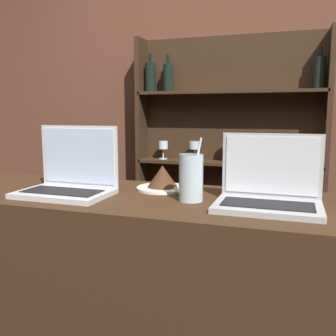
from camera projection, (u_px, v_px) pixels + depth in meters
bar_counter at (171, 336)px, 1.37m from camera, size 1.86×0.53×1.04m
back_wall at (233, 110)px, 2.51m from camera, size 7.00×0.06×2.70m
back_shelf at (227, 169)px, 2.50m from camera, size 1.23×0.18×1.83m
laptop_near at (70, 178)px, 1.36m from camera, size 0.32×0.22×0.25m
laptop_far at (269, 191)px, 1.17m from camera, size 0.32×0.22×0.23m
cake_plate at (163, 179)px, 1.43m from camera, size 0.20×0.20×0.09m
water_glass at (191, 178)px, 1.24m from camera, size 0.08×0.08×0.21m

